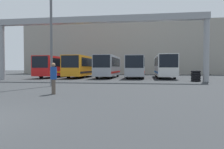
% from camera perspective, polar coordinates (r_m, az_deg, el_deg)
% --- Properties ---
extents(building_backdrop, '(46.60, 12.00, 11.89)m').
position_cam_1_polar(building_backdrop, '(54.94, 2.97, 6.47)').
color(building_backdrop, gray).
rests_on(building_backdrop, ground).
extents(overhead_gantry, '(24.36, 0.80, 7.32)m').
position_cam_1_polar(overhead_gantry, '(25.45, -4.00, 12.02)').
color(overhead_gantry, gray).
rests_on(overhead_gantry, ground).
extents(bus_slot_0, '(2.51, 11.31, 3.13)m').
position_cam_1_polar(bus_slot_0, '(35.40, -14.18, 2.25)').
color(bus_slot_0, red).
rests_on(bus_slot_0, ground).
extents(bus_slot_1, '(2.63, 11.83, 3.19)m').
position_cam_1_polar(bus_slot_1, '(34.25, -7.62, 2.36)').
color(bus_slot_1, orange).
rests_on(bus_slot_1, ground).
extents(bus_slot_2, '(2.47, 10.32, 3.21)m').
position_cam_1_polar(bus_slot_2, '(32.58, -1.00, 2.42)').
color(bus_slot_2, '#999EA5').
rests_on(bus_slot_2, ground).
extents(bus_slot_3, '(2.49, 11.54, 3.13)m').
position_cam_1_polar(bus_slot_3, '(32.75, 6.33, 2.33)').
color(bus_slot_3, '#999EA5').
rests_on(bus_slot_3, ground).
extents(bus_slot_4, '(2.47, 12.30, 3.24)m').
position_cam_1_polar(bus_slot_4, '(33.22, 13.51, 2.40)').
color(bus_slot_4, silver).
rests_on(bus_slot_4, ground).
extents(pedestrian_far_center, '(0.37, 0.37, 1.80)m').
position_cam_1_polar(pedestrian_far_center, '(12.93, -15.05, -0.78)').
color(pedestrian_far_center, brown).
rests_on(pedestrian_far_center, ground).
extents(tire_stack, '(1.04, 1.04, 1.20)m').
position_cam_1_polar(tire_stack, '(25.44, 21.04, -0.36)').
color(tire_stack, black).
rests_on(tire_stack, ground).
extents(lamp_post, '(0.36, 0.36, 8.37)m').
position_cam_1_polar(lamp_post, '(18.71, -15.60, 11.06)').
color(lamp_post, '#595B60').
rests_on(lamp_post, ground).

